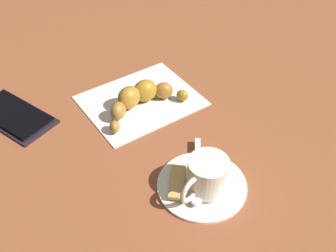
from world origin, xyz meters
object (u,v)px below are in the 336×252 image
object	(u,v)px
espresso_cup	(207,175)
napkin	(141,100)
saucer	(202,184)
sugar_packet	(177,182)
teaspoon	(198,181)
cell_phone	(14,115)
croissant	(139,97)

from	to	relation	value
espresso_cup	napkin	size ratio (longest dim) A/B	0.42
saucer	sugar_packet	bearing A→B (deg)	68.54
espresso_cup	sugar_packet	xyz separation A→B (m)	(0.02, 0.03, -0.02)
saucer	sugar_packet	distance (m)	0.04
teaspoon	sugar_packet	world-z (taller)	teaspoon
saucer	teaspoon	size ratio (longest dim) A/B	1.06
napkin	cell_phone	size ratio (longest dim) A/B	1.19
espresso_cup	napkin	bearing A→B (deg)	2.17
saucer	sugar_packet	world-z (taller)	sugar_packet
teaspoon	napkin	distance (m)	0.22
napkin	croissant	distance (m)	0.03
teaspoon	cell_phone	size ratio (longest dim) A/B	0.74
espresso_cup	teaspoon	world-z (taller)	espresso_cup
sugar_packet	teaspoon	bearing A→B (deg)	101.29
espresso_cup	teaspoon	bearing A→B (deg)	22.39
teaspoon	croissant	xyz separation A→B (m)	(0.20, 0.01, 0.01)
croissant	teaspoon	bearing A→B (deg)	-176.85
sugar_packet	napkin	world-z (taller)	sugar_packet
cell_phone	teaspoon	bearing A→B (deg)	-140.46
teaspoon	croissant	distance (m)	0.20
saucer	teaspoon	bearing A→B (deg)	55.75
croissant	cell_phone	distance (m)	0.22
espresso_cup	cell_phone	size ratio (longest dim) A/B	0.50
saucer	croissant	bearing A→B (deg)	4.44
sugar_packet	napkin	xyz separation A→B (m)	(0.21, -0.03, -0.01)
espresso_cup	cell_phone	bearing A→B (deg)	38.87
espresso_cup	teaspoon	distance (m)	0.03
teaspoon	cell_phone	bearing A→B (deg)	39.54
napkin	cell_phone	xyz separation A→B (m)	(0.05, 0.22, 0.00)
saucer	cell_phone	size ratio (longest dim) A/B	0.78
teaspoon	napkin	xyz separation A→B (m)	(0.22, 0.00, -0.01)
sugar_packet	cell_phone	world-z (taller)	sugar_packet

